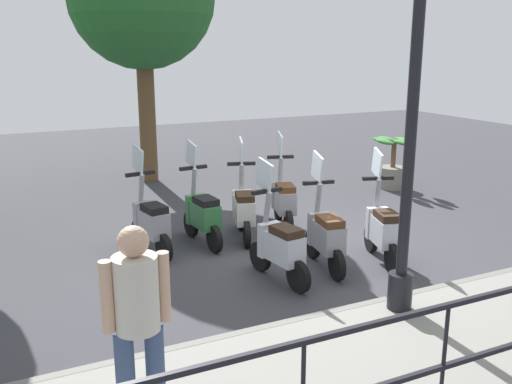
% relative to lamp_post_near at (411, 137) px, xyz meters
% --- Properties ---
extents(ground_plane, '(28.00, 28.00, 0.00)m').
position_rel_lamp_post_near_xyz_m(ground_plane, '(2.40, -0.02, -2.03)').
color(ground_plane, '#38383D').
extents(promenade_walkway, '(2.20, 20.00, 0.15)m').
position_rel_lamp_post_near_xyz_m(promenade_walkway, '(-0.75, -0.02, -1.95)').
color(promenade_walkway, gray).
rests_on(promenade_walkway, ground_plane).
extents(lamp_post_near, '(0.26, 0.90, 4.25)m').
position_rel_lamp_post_near_xyz_m(lamp_post_near, '(0.00, 0.00, 0.00)').
color(lamp_post_near, black).
rests_on(lamp_post_near, promenade_walkway).
extents(pedestrian_distant, '(0.32, 0.49, 1.59)m').
position_rel_lamp_post_near_xyz_m(pedestrian_distant, '(-0.79, 3.03, -0.95)').
color(pedestrian_distant, '#384C70').
rests_on(pedestrian_distant, promenade_walkway).
extents(potted_palm, '(1.06, 0.66, 1.05)m').
position_rel_lamp_post_near_xyz_m(potted_palm, '(4.81, -3.75, -1.58)').
color(potted_palm, slate).
rests_on(potted_palm, ground_plane).
extents(scooter_near_0, '(1.20, 0.55, 1.54)m').
position_rel_lamp_post_near_xyz_m(scooter_near_0, '(1.50, -0.91, -1.55)').
color(scooter_near_0, black).
rests_on(scooter_near_0, ground_plane).
extents(scooter_near_1, '(1.23, 0.47, 1.54)m').
position_rel_lamp_post_near_xyz_m(scooter_near_1, '(1.63, -0.07, -1.55)').
color(scooter_near_1, black).
rests_on(scooter_near_1, ground_plane).
extents(scooter_near_2, '(1.23, 0.45, 1.54)m').
position_rel_lamp_post_near_xyz_m(scooter_near_2, '(1.52, 0.68, -1.55)').
color(scooter_near_2, black).
rests_on(scooter_near_2, ground_plane).
extents(scooter_far_0, '(1.20, 0.54, 1.54)m').
position_rel_lamp_post_near_xyz_m(scooter_far_0, '(3.44, -0.42, -1.55)').
color(scooter_far_0, black).
rests_on(scooter_far_0, ground_plane).
extents(scooter_far_1, '(1.20, 0.55, 1.54)m').
position_rel_lamp_post_near_xyz_m(scooter_far_1, '(3.22, 0.40, -1.55)').
color(scooter_far_1, black).
rests_on(scooter_far_1, ground_plane).
extents(scooter_far_2, '(1.23, 0.44, 1.54)m').
position_rel_lamp_post_near_xyz_m(scooter_far_2, '(3.25, 1.06, -1.55)').
color(scooter_far_2, black).
rests_on(scooter_far_2, ground_plane).
extents(scooter_far_3, '(1.23, 0.47, 1.54)m').
position_rel_lamp_post_near_xyz_m(scooter_far_3, '(3.19, 1.87, -1.55)').
color(scooter_far_3, black).
rests_on(scooter_far_3, ground_plane).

